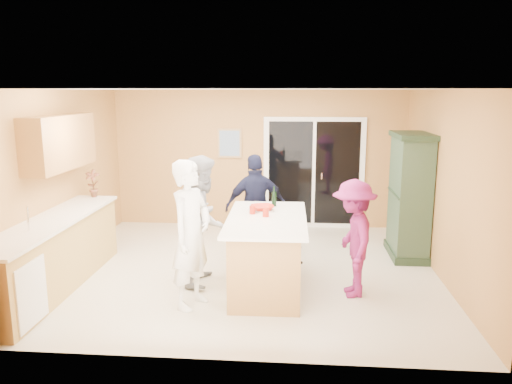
# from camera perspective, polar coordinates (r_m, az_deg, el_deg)

# --- Properties ---
(floor) EXTENTS (5.50, 5.50, 0.00)m
(floor) POSITION_cam_1_polar(r_m,az_deg,el_deg) (7.41, -1.24, -8.89)
(floor) COLOR beige
(floor) RESTS_ON ground
(ceiling) EXTENTS (5.50, 5.00, 0.10)m
(ceiling) POSITION_cam_1_polar(r_m,az_deg,el_deg) (6.94, -1.33, 11.67)
(ceiling) COLOR white
(ceiling) RESTS_ON wall_back
(wall_back) EXTENTS (5.50, 0.10, 2.60)m
(wall_back) POSITION_cam_1_polar(r_m,az_deg,el_deg) (9.52, 0.30, 3.79)
(wall_back) COLOR #F0A563
(wall_back) RESTS_ON ground
(wall_front) EXTENTS (5.50, 0.10, 2.60)m
(wall_front) POSITION_cam_1_polar(r_m,az_deg,el_deg) (4.64, -4.52, -4.56)
(wall_front) COLOR #F0A563
(wall_front) RESTS_ON ground
(wall_left) EXTENTS (0.10, 5.00, 2.60)m
(wall_left) POSITION_cam_1_polar(r_m,az_deg,el_deg) (7.84, -21.72, 1.28)
(wall_left) COLOR #F0A563
(wall_left) RESTS_ON ground
(wall_right) EXTENTS (0.10, 5.00, 2.60)m
(wall_right) POSITION_cam_1_polar(r_m,az_deg,el_deg) (7.30, 20.71, 0.66)
(wall_right) COLOR #F0A563
(wall_right) RESTS_ON ground
(left_cabinet_run) EXTENTS (0.65, 3.05, 1.24)m
(left_cabinet_run) POSITION_cam_1_polar(r_m,az_deg,el_deg) (6.99, -22.77, -7.07)
(left_cabinet_run) COLOR tan
(left_cabinet_run) RESTS_ON floor
(upper_cabinets) EXTENTS (0.35, 1.60, 0.75)m
(upper_cabinets) POSITION_cam_1_polar(r_m,az_deg,el_deg) (7.51, -21.51, 5.32)
(upper_cabinets) COLOR tan
(upper_cabinets) RESTS_ON wall_left
(sliding_door) EXTENTS (1.90, 0.07, 2.10)m
(sliding_door) POSITION_cam_1_polar(r_m,az_deg,el_deg) (9.50, 6.61, 2.17)
(sliding_door) COLOR white
(sliding_door) RESTS_ON floor
(framed_picture) EXTENTS (0.46, 0.04, 0.56)m
(framed_picture) POSITION_cam_1_polar(r_m,az_deg,el_deg) (9.52, -3.03, 5.59)
(framed_picture) COLOR tan
(framed_picture) RESTS_ON wall_back
(kitchen_island) EXTENTS (1.04, 1.88, 0.98)m
(kitchen_island) POSITION_cam_1_polar(r_m,az_deg,el_deg) (6.58, 1.22, -7.31)
(kitchen_island) COLOR tan
(kitchen_island) RESTS_ON floor
(green_hutch) EXTENTS (0.56, 1.06, 1.95)m
(green_hutch) POSITION_cam_1_polar(r_m,az_deg,el_deg) (8.13, 17.14, -0.58)
(green_hutch) COLOR #1F3320
(green_hutch) RESTS_ON floor
(woman_white) EXTENTS (0.64, 0.77, 1.80)m
(woman_white) POSITION_cam_1_polar(r_m,az_deg,el_deg) (6.01, -7.43, -4.84)
(woman_white) COLOR white
(woman_white) RESTS_ON floor
(woman_grey) EXTENTS (0.68, 0.86, 1.75)m
(woman_grey) POSITION_cam_1_polar(r_m,az_deg,el_deg) (6.77, -6.06, -3.17)
(woman_grey) COLOR #A5A5A7
(woman_grey) RESTS_ON floor
(woman_navy) EXTENTS (1.03, 0.65, 1.63)m
(woman_navy) POSITION_cam_1_polar(r_m,az_deg,el_deg) (7.73, -0.00, -1.69)
(woman_navy) COLOR black
(woman_navy) RESTS_ON floor
(woman_magenta) EXTENTS (0.62, 1.00, 1.50)m
(woman_magenta) POSITION_cam_1_polar(r_m,az_deg,el_deg) (6.44, 11.08, -5.23)
(woman_magenta) COLOR #861D65
(woman_magenta) RESTS_ON floor
(serving_bowl) EXTENTS (0.39, 0.39, 0.08)m
(serving_bowl) POSITION_cam_1_polar(r_m,az_deg,el_deg) (6.77, 0.73, -1.84)
(serving_bowl) COLOR red
(serving_bowl) RESTS_ON kitchen_island
(tulip_vase) EXTENTS (0.24, 0.17, 0.44)m
(tulip_vase) POSITION_cam_1_polar(r_m,az_deg,el_deg) (8.20, -18.16, 0.96)
(tulip_vase) COLOR red
(tulip_vase) RESTS_ON left_cabinet_run
(tumbler_near) EXTENTS (0.08, 0.08, 0.11)m
(tumbler_near) POSITION_cam_1_polar(r_m,az_deg,el_deg) (6.59, -0.42, -2.05)
(tumbler_near) COLOR red
(tumbler_near) RESTS_ON kitchen_island
(tumbler_far) EXTENTS (0.10, 0.10, 0.12)m
(tumbler_far) POSITION_cam_1_polar(r_m,az_deg,el_deg) (6.45, 1.13, -2.31)
(tumbler_far) COLOR red
(tumbler_far) RESTS_ON kitchen_island
(wine_bottle) EXTENTS (0.06, 0.06, 0.28)m
(wine_bottle) POSITION_cam_1_polar(r_m,az_deg,el_deg) (7.03, 2.08, -0.75)
(wine_bottle) COLOR black
(wine_bottle) RESTS_ON kitchen_island
(white_plate) EXTENTS (0.32, 0.32, 0.02)m
(white_plate) POSITION_cam_1_polar(r_m,az_deg,el_deg) (6.74, 1.04, -2.16)
(white_plate) COLOR white
(white_plate) RESTS_ON kitchen_island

